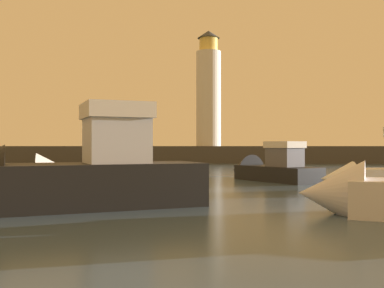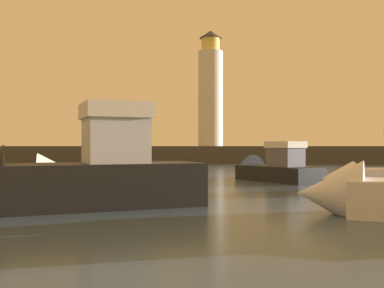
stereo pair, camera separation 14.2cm
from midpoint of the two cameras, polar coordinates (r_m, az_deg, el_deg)
ground_plane at (r=28.96m, az=4.37°, el=-4.31°), size 220.00×220.00×0.00m
breakwater at (r=55.76m, az=4.55°, el=-1.31°), size 84.08×6.88×2.03m
lighthouse at (r=56.22m, az=2.03°, el=6.67°), size 3.05×3.05×14.33m
motorboat_1 at (r=27.53m, az=9.03°, el=-3.16°), size 5.82×6.76×2.86m
motorboat_3 at (r=15.43m, az=-16.29°, el=-3.93°), size 9.09×6.31×4.00m
motorboat_4 at (r=28.25m, az=-22.38°, el=-2.96°), size 8.06×4.70×2.94m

